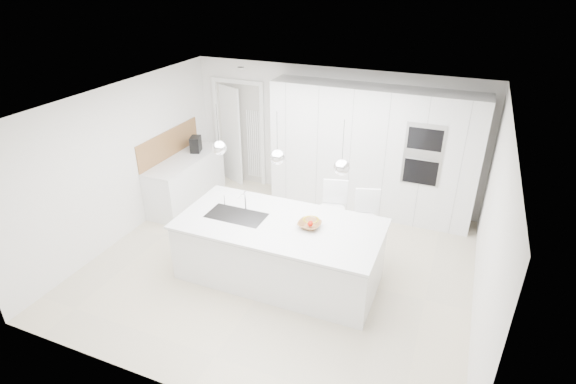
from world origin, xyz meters
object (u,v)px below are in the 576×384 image
at_px(espresso_machine, 196,144).
at_px(bar_stool_left, 331,219).
at_px(island_base, 278,253).
at_px(bar_stool_right, 363,228).
at_px(fruit_bowl, 309,225).

relative_size(espresso_machine, bar_stool_left, 0.25).
height_order(island_base, bar_stool_left, bar_stool_left).
distance_m(island_base, bar_stool_left, 1.05).
distance_m(island_base, bar_stool_right, 1.33).
bearing_deg(bar_stool_left, espresso_machine, 148.01).
bearing_deg(espresso_machine, bar_stool_right, -35.79).
relative_size(fruit_bowl, bar_stool_right, 0.27).
height_order(espresso_machine, bar_stool_left, espresso_machine).
bearing_deg(fruit_bowl, espresso_machine, 148.69).
xyz_separation_m(espresso_machine, bar_stool_right, (3.53, -1.03, -0.46)).
height_order(fruit_bowl, bar_stool_left, bar_stool_left).
height_order(island_base, fruit_bowl, fruit_bowl).
relative_size(island_base, fruit_bowl, 8.96).
xyz_separation_m(island_base, bar_stool_left, (0.49, 0.92, 0.16)).
relative_size(island_base, bar_stool_left, 2.36).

